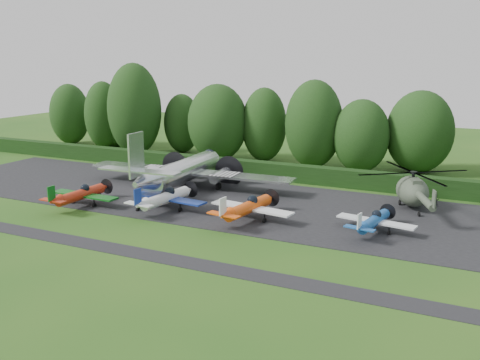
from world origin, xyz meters
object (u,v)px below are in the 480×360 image
at_px(transport_plane, 182,171).
at_px(light_plane_blue, 374,221).
at_px(light_plane_red, 81,194).
at_px(light_plane_white, 166,198).
at_px(light_plane_orange, 248,207).
at_px(helicopter, 412,189).

xyz_separation_m(transport_plane, light_plane_blue, (21.90, -5.63, -1.10)).
distance_m(light_plane_red, light_plane_blue, 27.78).
distance_m(light_plane_white, light_plane_blue, 19.27).
bearing_deg(light_plane_blue, light_plane_orange, 178.86).
bearing_deg(light_plane_orange, light_plane_blue, -0.50).
distance_m(transport_plane, light_plane_white, 7.97).
bearing_deg(helicopter, light_plane_orange, -118.25).
bearing_deg(transport_plane, helicopter, 11.24).
relative_size(light_plane_blue, helicopter, 0.53).
height_order(light_plane_red, light_plane_white, light_plane_white).
bearing_deg(helicopter, transport_plane, -150.19).
bearing_deg(light_plane_red, light_plane_white, 14.01).
height_order(light_plane_blue, helicopter, helicopter).
relative_size(light_plane_red, light_plane_white, 0.95).
bearing_deg(helicopter, light_plane_white, -130.97).
bearing_deg(helicopter, light_plane_blue, -79.16).
height_order(light_plane_orange, helicopter, helicopter).
distance_m(light_plane_orange, helicopter, 16.33).
distance_m(transport_plane, helicopter, 23.86).
distance_m(transport_plane, light_plane_red, 11.29).
bearing_deg(light_plane_blue, helicopter, 70.47).
xyz_separation_m(transport_plane, light_plane_white, (2.72, -7.44, -0.91)).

